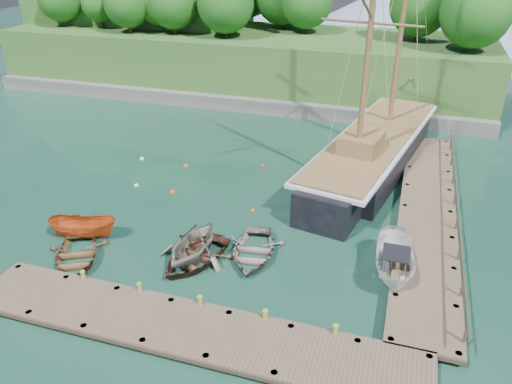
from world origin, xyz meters
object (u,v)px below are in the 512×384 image
Objects in this scene: rowboat_1 at (194,259)px; rowboat_2 at (195,262)px; motorboat_orange at (85,237)px; rowboat_3 at (253,256)px; cabin_boat_white at (393,277)px; rowboat_0 at (77,262)px; schooner at (372,155)px.

rowboat_1 reaches higher than rowboat_2.
rowboat_1 is 6.68m from motorboat_orange.
rowboat_3 is 0.91× the size of cabin_boat_white.
rowboat_0 is at bearing -172.75° from cabin_boat_white.
schooner is at bearing 22.30° from rowboat_0.
motorboat_orange is (-9.57, -1.09, 0.00)m from rowboat_3.
cabin_boat_white reaches higher than rowboat_0.
motorboat_orange is at bearing -165.25° from rowboat_2.
schooner is at bearing 80.19° from rowboat_2.
rowboat_0 is 1.00× the size of rowboat_3.
rowboat_1 reaches higher than cabin_boat_white.
schooner is at bearing 66.70° from rowboat_1.
rowboat_0 is at bearing -118.01° from schooner.
rowboat_3 is (2.70, 1.40, 0.00)m from rowboat_2.
rowboat_3 is at bearing 177.71° from cabin_boat_white.
rowboat_0 is 6.18m from rowboat_2.
schooner is (13.38, 16.34, 1.08)m from rowboat_0.
rowboat_2 is 3.04m from rowboat_3.
rowboat_0 is 21.15m from schooner.
rowboat_2 is 6.88m from motorboat_orange.
rowboat_0 is at bearing -145.58° from rowboat_2.
cabin_boat_white is (9.88, 1.84, 0.00)m from rowboat_2.
motorboat_orange is 20.22m from schooner.
cabin_boat_white reaches higher than rowboat_3.
rowboat_0 is 0.91× the size of cabin_boat_white.
cabin_boat_white is (7.18, 0.44, 0.00)m from rowboat_3.
rowboat_1 is at bearing -8.52° from rowboat_0.
rowboat_1 is at bearing -176.84° from cabin_boat_white.
rowboat_0 is at bearing -167.95° from motorboat_orange.
rowboat_2 is 0.17× the size of schooner.
rowboat_2 is at bearing -47.34° from rowboat_1.
motorboat_orange is at bearing 178.47° from rowboat_3.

